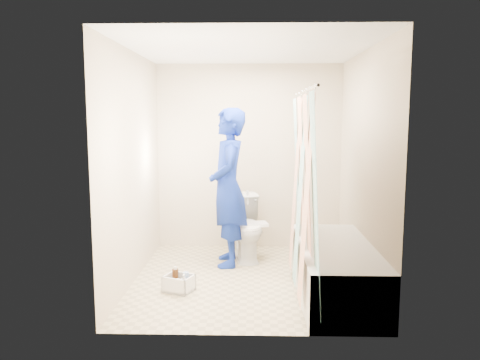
{
  "coord_description": "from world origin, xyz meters",
  "views": [
    {
      "loc": [
        0.05,
        -4.81,
        1.72
      ],
      "look_at": [
        -0.09,
        0.31,
        1.03
      ],
      "focal_mm": 35.0,
      "sensor_mm": 36.0,
      "label": 1
    }
  ],
  "objects_px": {
    "toilet": "(246,227)",
    "cleaning_caddy": "(180,284)",
    "plumber": "(228,187)",
    "bathtub": "(335,269)"
  },
  "relations": [
    {
      "from": "plumber",
      "to": "toilet",
      "type": "bearing_deg",
      "value": 133.77
    },
    {
      "from": "bathtub",
      "to": "toilet",
      "type": "xyz_separation_m",
      "value": [
        -0.88,
        1.19,
        0.12
      ]
    },
    {
      "from": "bathtub",
      "to": "cleaning_caddy",
      "type": "relative_size",
      "value": 5.23
    },
    {
      "from": "toilet",
      "to": "plumber",
      "type": "bearing_deg",
      "value": -142.05
    },
    {
      "from": "toilet",
      "to": "cleaning_caddy",
      "type": "relative_size",
      "value": 2.3
    },
    {
      "from": "plumber",
      "to": "cleaning_caddy",
      "type": "height_order",
      "value": "plumber"
    },
    {
      "from": "toilet",
      "to": "cleaning_caddy",
      "type": "bearing_deg",
      "value": -130.94
    },
    {
      "from": "toilet",
      "to": "plumber",
      "type": "height_order",
      "value": "plumber"
    },
    {
      "from": "plumber",
      "to": "cleaning_caddy",
      "type": "relative_size",
      "value": 5.46
    },
    {
      "from": "plumber",
      "to": "cleaning_caddy",
      "type": "xyz_separation_m",
      "value": [
        -0.44,
        -0.9,
        -0.84
      ]
    }
  ]
}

